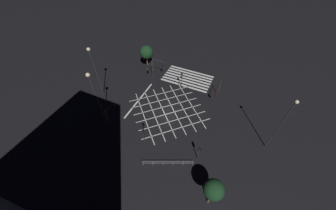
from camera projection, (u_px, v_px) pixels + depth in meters
ground_plane at (168, 110)px, 34.89m from camera, size 200.00×200.00×0.00m
road_markings at (179, 89)px, 38.81m from camera, size 15.60×21.06×0.01m
traffic_light_se_cross at (150, 67)px, 39.01m from camera, size 0.36×1.92×4.10m
traffic_light_sw_cross at (218, 91)px, 34.50m from camera, size 0.36×3.24×3.63m
traffic_light_ne_cross at (111, 110)px, 31.22m from camera, size 0.36×2.28×3.71m
traffic_light_se_main at (158, 65)px, 38.99m from camera, size 2.80×0.36×4.55m
traffic_light_nw_cross at (199, 150)px, 26.40m from camera, size 0.36×0.39×3.38m
traffic_light_ne_main at (104, 113)px, 30.52m from camera, size 0.39×0.36×4.04m
traffic_light_median_north at (143, 130)px, 28.01m from camera, size 0.36×0.39×4.24m
traffic_light_median_south at (181, 77)px, 37.46m from camera, size 0.36×0.39×3.59m
street_lamp_east at (285, 118)px, 24.53m from camera, size 0.50×0.50×10.29m
street_lamp_west at (92, 61)px, 32.17m from camera, size 0.63×0.63×10.32m
street_lamp_far at (92, 86)px, 27.82m from camera, size 0.64×0.64×10.09m
street_tree_near at (214, 190)px, 21.04m from camera, size 2.43×2.43×5.43m
street_tree_far at (146, 52)px, 40.93m from camera, size 2.96×2.96×5.61m
pedestrian_railing at (168, 163)px, 26.96m from camera, size 6.62×3.08×1.05m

